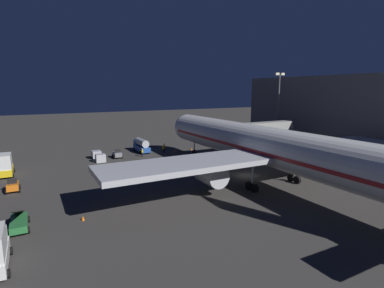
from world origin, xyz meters
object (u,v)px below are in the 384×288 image
at_px(belt_loader, 19,222).
at_px(baggage_container_near_belt, 96,155).
at_px(apron_floodlight_mast, 278,104).
at_px(traffic_cone_wingtip_svc_side, 83,218).
at_px(ground_crew_marshaller_fwd, 142,152).
at_px(ground_crew_under_port_wing, 163,149).
at_px(airliner_at_gate, 280,150).
at_px(baggage_container_spare, 101,158).
at_px(baggage_tug_lead, 117,154).
at_px(traffic_cone_nose_port, 192,149).
at_px(ground_crew_near_nose_gear, 164,147).
at_px(pushback_tug, 13,186).
at_px(jet_bridge, 251,129).
at_px(cargo_truck_aft, 5,165).
at_px(fuel_tanker, 141,145).
at_px(traffic_cone_nose_starboard, 175,151).

height_order(belt_loader, baggage_container_near_belt, belt_loader).
height_order(apron_floodlight_mast, traffic_cone_wingtip_svc_side, apron_floodlight_mast).
relative_size(apron_floodlight_mast, traffic_cone_wingtip_svc_side, 33.87).
bearing_deg(ground_crew_marshaller_fwd, ground_crew_under_port_wing, -163.36).
xyz_separation_m(belt_loader, traffic_cone_wingtip_svc_side, (-6.21, 0.86, -0.57)).
relative_size(airliner_at_gate, baggage_container_spare, 35.23).
height_order(baggage_tug_lead, ground_crew_marshaller_fwd, baggage_tug_lead).
distance_m(apron_floodlight_mast, traffic_cone_wingtip_svc_side, 59.48).
distance_m(baggage_container_near_belt, traffic_cone_nose_port, 22.16).
height_order(ground_crew_near_nose_gear, traffic_cone_wingtip_svc_side, ground_crew_near_nose_gear).
relative_size(baggage_container_spare, ground_crew_near_nose_gear, 1.06).
bearing_deg(pushback_tug, jet_bridge, -175.89).
height_order(ground_crew_marshaller_fwd, traffic_cone_wingtip_svc_side, ground_crew_marshaller_fwd).
xyz_separation_m(baggage_container_spare, ground_crew_under_port_wing, (-14.67, -2.51, 0.13)).
height_order(jet_bridge, ground_crew_near_nose_gear, jet_bridge).
bearing_deg(ground_crew_marshaller_fwd, ground_crew_near_nose_gear, -150.63).
relative_size(baggage_tug_lead, traffic_cone_nose_port, 4.37).
xyz_separation_m(jet_bridge, ground_crew_near_nose_gear, (14.71, -13.78, -4.92)).
bearing_deg(baggage_tug_lead, apron_floodlight_mast, 174.44).
xyz_separation_m(cargo_truck_aft, traffic_cone_nose_port, (-38.16, -4.94, -1.64)).
distance_m(pushback_tug, traffic_cone_nose_port, 39.63).
xyz_separation_m(baggage_container_near_belt, ground_crew_marshaller_fwd, (-9.17, 2.77, 0.13)).
bearing_deg(belt_loader, fuel_tanker, -126.92).
xyz_separation_m(jet_bridge, traffic_cone_nose_port, (8.60, -11.42, -5.62)).
relative_size(baggage_tug_lead, traffic_cone_wingtip_svc_side, 4.37).
relative_size(apron_floodlight_mast, pushback_tug, 7.42).
distance_m(ground_crew_marshaller_fwd, traffic_cone_wingtip_svc_side, 32.61).
relative_size(apron_floodlight_mast, baggage_container_spare, 9.95).
relative_size(cargo_truck_aft, traffic_cone_nose_starboard, 9.70).
bearing_deg(airliner_at_gate, ground_crew_under_port_wing, -80.77).
distance_m(airliner_at_gate, apron_floodlight_mast, 37.64).
distance_m(baggage_container_spare, ground_crew_under_port_wing, 14.88).
relative_size(pushback_tug, traffic_cone_nose_port, 4.56).
distance_m(fuel_tanker, baggage_container_spare, 12.10).
relative_size(fuel_tanker, traffic_cone_nose_port, 11.97).
distance_m(jet_bridge, ground_crew_under_port_wing, 20.34).
xyz_separation_m(baggage_tug_lead, baggage_container_near_belt, (4.04, -1.51, 0.06)).
relative_size(cargo_truck_aft, fuel_tanker, 0.81).
bearing_deg(ground_crew_under_port_wing, traffic_cone_wingtip_svc_side, 53.38).
relative_size(baggage_container_spare, traffic_cone_nose_starboard, 3.41).
height_order(apron_floodlight_mast, ground_crew_under_port_wing, apron_floodlight_mast).
xyz_separation_m(cargo_truck_aft, ground_crew_near_nose_gear, (-32.05, -7.31, -0.95)).
distance_m(airliner_at_gate, traffic_cone_wingtip_svc_side, 27.90).
xyz_separation_m(fuel_tanker, baggage_container_near_belt, (10.67, 2.24, -0.81)).
relative_size(baggage_container_near_belt, ground_crew_under_port_wing, 1.10).
height_order(apron_floodlight_mast, cargo_truck_aft, apron_floodlight_mast).
xyz_separation_m(apron_floodlight_mast, baggage_container_near_belt, (45.42, -5.54, -9.93)).
relative_size(airliner_at_gate, ground_crew_under_port_wing, 38.40).
xyz_separation_m(apron_floodlight_mast, belt_loader, (58.99, 24.48, -9.92)).
distance_m(baggage_tug_lead, baggage_container_spare, 4.46).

